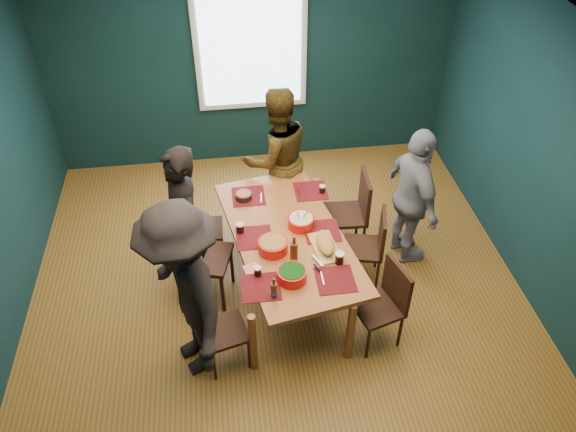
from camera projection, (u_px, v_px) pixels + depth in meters
name	position (u px, v px, depth m)	size (l,w,h in m)	color
room	(272.00, 166.00, 5.13)	(5.01, 5.01, 2.71)	olive
dining_table	(288.00, 240.00, 5.38)	(1.33, 2.12, 0.75)	brown
chair_left_far	(196.00, 224.00, 5.86)	(0.38, 0.38, 0.83)	black
chair_left_mid	(194.00, 249.00, 5.39)	(0.58, 0.58, 1.04)	black
chair_left_near	(215.00, 328.00, 4.81)	(0.45, 0.45, 0.83)	black
chair_right_far	(354.00, 208.00, 5.96)	(0.45, 0.45, 0.94)	black
chair_right_mid	(372.00, 243.00, 5.63)	(0.46, 0.46, 0.85)	black
chair_right_near	(386.00, 299.00, 5.03)	(0.49, 0.49, 0.88)	black
person_far_left	(184.00, 226.00, 5.30)	(0.61, 0.40, 1.67)	black
person_back	(277.00, 158.00, 6.17)	(0.81, 0.63, 1.66)	black
person_right	(413.00, 198.00, 5.70)	(0.92, 0.38, 1.57)	silver
person_near_left	(184.00, 293.00, 4.57)	(1.15, 0.66, 1.78)	black
bowl_salad	(273.00, 246.00, 5.13)	(0.28, 0.28, 0.12)	red
bowl_dumpling	(301.00, 222.00, 5.39)	(0.26, 0.26, 0.24)	red
bowl_herbs	(292.00, 274.00, 4.85)	(0.26, 0.26, 0.11)	red
cutting_board	(325.00, 244.00, 5.15)	(0.29, 0.54, 0.12)	tan
small_bowl	(244.00, 196.00, 5.73)	(0.17, 0.17, 0.07)	black
beer_bottle_a	(274.00, 290.00, 4.68)	(0.06, 0.06, 0.21)	#47210C
beer_bottle_b	(294.00, 251.00, 5.01)	(0.07, 0.07, 0.28)	#47210C
cola_glass_a	(258.00, 271.00, 4.89)	(0.07, 0.07, 0.10)	black
cola_glass_b	(339.00, 258.00, 5.00)	(0.08, 0.08, 0.11)	black
cola_glass_c	(322.00, 189.00, 5.80)	(0.06, 0.06, 0.09)	black
cola_glass_d	(240.00, 228.00, 5.32)	(0.08, 0.08, 0.11)	black
napkin_a	(325.00, 230.00, 5.38)	(0.15, 0.15, 0.00)	#F27166
napkin_b	(251.00, 269.00, 4.98)	(0.13, 0.13, 0.00)	#F27166
napkin_c	(334.00, 286.00, 4.82)	(0.14, 0.14, 0.00)	#F27166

